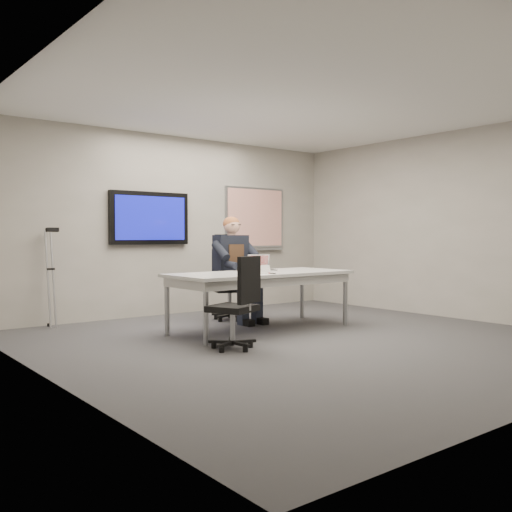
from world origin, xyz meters
TOP-DOWN VIEW (x-y plane):
  - floor at (0.00, 0.00)m, footprint 6.00×6.00m
  - ceiling at (0.00, 0.00)m, footprint 6.00×6.00m
  - wall_back at (0.00, 3.00)m, footprint 6.00×0.02m
  - wall_left at (-3.00, 0.00)m, footprint 0.02×6.00m
  - wall_right at (3.00, 0.00)m, footprint 0.02×6.00m
  - conference_table at (0.04, 0.91)m, footprint 2.47×1.06m
  - tv_display at (-0.50, 2.95)m, footprint 1.30×0.09m
  - whiteboard at (1.55, 2.97)m, footprint 1.25×0.08m
  - office_chair_far at (0.24, 1.92)m, footprint 0.63×0.63m
  - office_chair_near at (-0.97, 0.08)m, footprint 0.63×0.63m
  - seated_person at (0.23, 1.66)m, footprint 0.49×0.84m
  - crutch at (-2.05, 2.83)m, footprint 0.25×0.48m
  - laptop at (0.26, 1.17)m, footprint 0.36×0.39m
  - name_tent at (-0.13, 0.71)m, footprint 0.26×0.08m
  - pen at (-0.07, 0.56)m, footprint 0.02×0.14m

SIDE VIEW (x-z plane):
  - floor at x=0.00m, z-range -0.01..0.01m
  - office_chair_near at x=-0.97m, z-range -0.19..0.82m
  - office_chair_far at x=0.24m, z-range -0.19..0.84m
  - seated_person at x=0.23m, z-range -0.15..1.36m
  - conference_table at x=0.04m, z-range 0.29..1.05m
  - crutch at x=-2.05m, z-range -0.01..1.38m
  - pen at x=-0.07m, z-range 0.76..0.77m
  - name_tent at x=-0.13m, z-range 0.76..0.86m
  - laptop at x=0.26m, z-range 0.70..0.92m
  - wall_back at x=0.00m, z-range 0.00..2.80m
  - wall_left at x=-3.00m, z-range 0.00..2.80m
  - wall_right at x=3.00m, z-range 0.00..2.80m
  - tv_display at x=-0.50m, z-range 1.10..1.90m
  - whiteboard at x=1.55m, z-range 0.98..2.08m
  - ceiling at x=0.00m, z-range 2.79..2.81m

